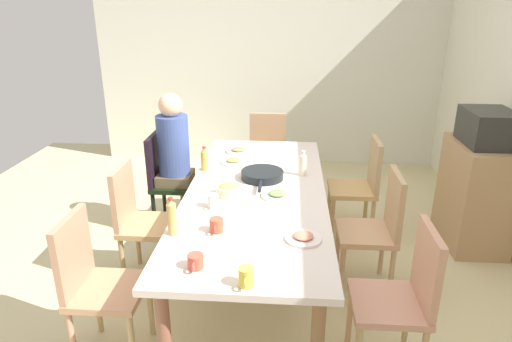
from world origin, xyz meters
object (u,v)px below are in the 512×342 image
at_px(microwave, 488,128).
at_px(plate_2, 277,195).
at_px(chair_6, 94,279).
at_px(cup_3, 216,225).
at_px(cup_1, 213,201).
at_px(chair_2, 361,182).
at_px(bowl_0, 229,189).
at_px(chair_4, 139,217).
at_px(chair_3, 404,293).
at_px(person_1, 175,152).
at_px(cup_0, 195,262).
at_px(chair_0, 378,225).
at_px(plate_3, 233,161).
at_px(bottle_1, 303,164).
at_px(chair_1, 167,177).
at_px(chair_5, 267,152).
at_px(bottle_0, 205,159).
at_px(plate_0, 238,151).
at_px(plate_1, 303,238).
at_px(serving_pan, 262,175).
at_px(side_cabinet, 476,195).
at_px(cup_2, 246,277).
at_px(bottle_2, 172,217).
at_px(dining_table, 256,200).

bearing_deg(microwave, plate_2, -63.65).
distance_m(chair_6, cup_3, 0.76).
relative_size(cup_1, cup_3, 0.95).
distance_m(chair_2, cup_1, 1.58).
bearing_deg(bowl_0, chair_4, -97.07).
height_order(chair_2, chair_3, same).
xyz_separation_m(person_1, cup_0, (1.78, 0.55, 0.03)).
relative_size(chair_0, chair_2, 1.00).
bearing_deg(plate_3, bottle_1, 67.61).
relative_size(chair_1, chair_5, 1.00).
distance_m(chair_0, bowl_0, 1.08).
height_order(cup_0, bottle_0, bottle_0).
relative_size(chair_1, plate_0, 4.05).
bearing_deg(chair_5, plate_1, 7.99).
bearing_deg(person_1, bowl_0, 34.18).
bearing_deg(serving_pan, microwave, 105.63).
xyz_separation_m(chair_0, chair_3, (0.80, 0.00, 0.00)).
height_order(plate_1, cup_0, cup_0).
relative_size(chair_6, plate_0, 4.05).
xyz_separation_m(chair_3, cup_0, (0.19, -1.10, 0.27)).
relative_size(plate_3, serving_pan, 0.41).
height_order(plate_1, side_cabinet, side_cabinet).
bearing_deg(bottle_1, cup_2, -11.56).
bearing_deg(chair_1, person_1, 90.00).
bearing_deg(bottle_2, chair_6, -72.02).
height_order(chair_0, bottle_1, bottle_1).
relative_size(chair_5, plate_2, 4.11).
bearing_deg(chair_2, plate_2, -38.88).
relative_size(plate_3, cup_1, 1.86).
bearing_deg(plate_2, bottle_0, -128.95).
relative_size(chair_2, bottle_0, 4.65).
distance_m(plate_1, cup_1, 0.69).
height_order(chair_2, bowl_0, chair_2).
height_order(bowl_0, cup_1, cup_1).
bearing_deg(chair_2, chair_6, -47.41).
relative_size(chair_0, bottle_0, 4.65).
height_order(cup_1, bottle_1, bottle_1).
bearing_deg(bottle_0, cup_3, 14.04).
bearing_deg(bottle_0, cup_0, 8.41).
height_order(chair_1, plate_2, chair_1).
relative_size(dining_table, chair_5, 2.65).
relative_size(chair_2, chair_5, 1.00).
relative_size(dining_table, cup_3, 20.77).
xyz_separation_m(bowl_0, microwave, (-0.82, 2.00, 0.25)).
distance_m(cup_0, cup_3, 0.38).
xyz_separation_m(chair_5, plate_2, (1.66, 0.15, 0.25)).
xyz_separation_m(chair_1, cup_0, (1.78, 0.64, 0.27)).
distance_m(chair_2, chair_6, 2.35).
bearing_deg(plate_2, plate_0, -158.39).
bearing_deg(cup_2, chair_4, -141.08).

